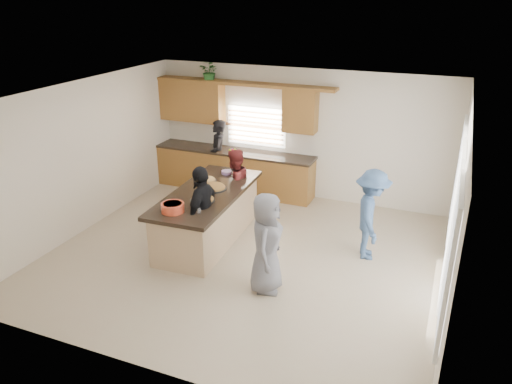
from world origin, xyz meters
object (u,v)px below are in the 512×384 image
at_px(salad_bowl, 173,207).
at_px(woman_left_mid, 235,186).
at_px(woman_left_back, 218,156).
at_px(woman_right_back, 371,215).
at_px(woman_left_front, 203,212).
at_px(woman_right_front, 267,243).
at_px(island, 208,217).

height_order(salad_bowl, woman_left_mid, woman_left_mid).
distance_m(woman_left_back, woman_right_back, 4.16).
distance_m(salad_bowl, woman_right_back, 3.29).
relative_size(woman_left_front, woman_right_front, 1.04).
bearing_deg(island, woman_left_mid, 79.72).
distance_m(woman_left_mid, woman_right_front, 2.50).
height_order(salad_bowl, woman_left_back, woman_left_back).
relative_size(woman_left_back, woman_left_mid, 1.10).
distance_m(salad_bowl, woman_left_front, 0.56).
relative_size(woman_left_mid, woman_left_front, 0.90).
relative_size(woman_left_mid, woman_right_back, 0.94).
bearing_deg(woman_left_mid, island, 11.83).
bearing_deg(woman_left_front, woman_left_mid, -178.22).
height_order(island, woman_left_back, woman_left_back).
xyz_separation_m(woman_left_mid, woman_right_front, (1.45, -2.03, 0.05)).
relative_size(salad_bowl, woman_left_back, 0.23).
height_order(woman_left_back, woman_right_front, woman_left_back).
bearing_deg(woman_left_front, woman_right_back, 110.15).
xyz_separation_m(salad_bowl, woman_right_back, (2.95, 1.45, -0.24)).
relative_size(island, salad_bowl, 7.35).
distance_m(island, woman_left_front, 0.70).
height_order(island, salad_bowl, salad_bowl).
bearing_deg(woman_left_back, woman_right_back, 40.06).
height_order(island, woman_right_front, woman_right_front).
relative_size(woman_left_back, woman_right_front, 1.03).
xyz_separation_m(salad_bowl, woman_right_front, (1.68, -0.15, -0.24)).
distance_m(woman_left_front, woman_right_back, 2.82).
height_order(woman_left_front, woman_right_front, woman_left_front).
distance_m(island, woman_right_front, 1.95).
height_order(woman_left_back, woman_left_mid, woman_left_back).
bearing_deg(island, salad_bowl, -99.21).
bearing_deg(woman_left_back, woman_left_mid, 12.84).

